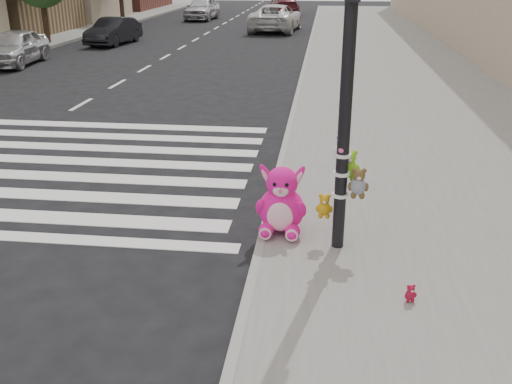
% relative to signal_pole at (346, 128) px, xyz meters
% --- Properties ---
extents(ground, '(120.00, 120.00, 0.00)m').
position_rel_signal_pole_xyz_m(ground, '(-2.62, -1.82, -1.80)').
color(ground, black).
rests_on(ground, ground).
extents(sidewalk_near, '(7.00, 80.00, 0.14)m').
position_rel_signal_pole_xyz_m(sidewalk_near, '(2.38, 8.18, -1.73)').
color(sidewalk_near, slate).
rests_on(sidewalk_near, ground).
extents(curb_edge, '(0.12, 80.00, 0.15)m').
position_rel_signal_pole_xyz_m(curb_edge, '(-1.07, 8.18, -1.73)').
color(curb_edge, gray).
rests_on(curb_edge, ground).
extents(signal_pole, '(0.68, 0.50, 4.00)m').
position_rel_signal_pole_xyz_m(signal_pole, '(0.00, 0.00, 0.00)').
color(signal_pole, black).
rests_on(signal_pole, sidewalk_near).
extents(pink_bunny, '(0.72, 0.75, 1.02)m').
position_rel_signal_pole_xyz_m(pink_bunny, '(-0.82, 0.35, -1.24)').
color(pink_bunny, '#F11491').
rests_on(pink_bunny, sidewalk_near).
extents(red_teddy, '(0.17, 0.14, 0.22)m').
position_rel_signal_pole_xyz_m(red_teddy, '(0.78, -1.32, -1.55)').
color(red_teddy, '#A5102F').
rests_on(red_teddy, sidewalk_near).
extents(car_silver_far, '(1.95, 4.13, 1.37)m').
position_rel_signal_pole_xyz_m(car_silver_far, '(-12.42, 14.49, -1.11)').
color(car_silver_far, silver).
rests_on(car_silver_far, ground).
extents(car_dark_far, '(1.80, 4.01, 1.28)m').
position_rel_signal_pole_xyz_m(car_dark_far, '(-10.71, 20.89, -1.16)').
color(car_dark_far, black).
rests_on(car_dark_far, ground).
extents(car_white_near, '(2.99, 5.70, 1.53)m').
position_rel_signal_pole_xyz_m(car_white_near, '(-3.28, 27.76, -1.03)').
color(car_white_near, silver).
rests_on(car_white_near, ground).
extents(car_maroon_near, '(2.85, 5.25, 1.44)m').
position_rel_signal_pole_xyz_m(car_maroon_near, '(-3.69, 40.13, -1.07)').
color(car_maroon_near, maroon).
rests_on(car_maroon_near, ground).
extents(car_silver_deep, '(2.06, 4.62, 1.54)m').
position_rel_signal_pole_xyz_m(car_silver_deep, '(-9.12, 34.55, -1.02)').
color(car_silver_deep, silver).
rests_on(car_silver_deep, ground).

